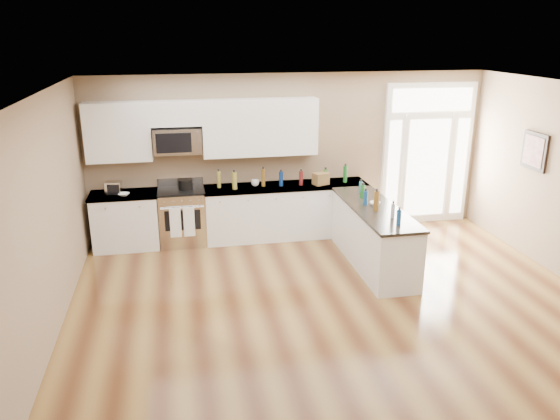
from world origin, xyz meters
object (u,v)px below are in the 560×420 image
object	(u,v)px
stockpot	(185,184)
toaster_oven	(114,188)
kitchen_range	(183,216)
peninsula_cabinet	(373,238)

from	to	relation	value
stockpot	toaster_oven	bearing A→B (deg)	-178.56
kitchen_range	toaster_oven	size ratio (longest dim) A/B	4.43
kitchen_range	stockpot	bearing A→B (deg)	17.76
peninsula_cabinet	stockpot	distance (m)	3.21
stockpot	toaster_oven	world-z (taller)	toaster_oven
toaster_oven	kitchen_range	bearing A→B (deg)	8.76
kitchen_range	toaster_oven	bearing A→B (deg)	-179.80
peninsula_cabinet	stockpot	size ratio (longest dim) A/B	9.85
kitchen_range	toaster_oven	xyz separation A→B (m)	(-1.07, -0.00, 0.56)
peninsula_cabinet	kitchen_range	world-z (taller)	kitchen_range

